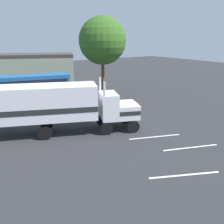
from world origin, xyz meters
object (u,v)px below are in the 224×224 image
Objects in this scene: semi_truck at (45,105)px; tree_left at (103,41)px; parked_bus at (24,86)px; person_bystander at (83,111)px.

tree_left is at bearing 39.69° from semi_truck.
semi_truck reaches higher than parked_bus.
tree_left reaches higher than person_bystander.
tree_left is (10.34, -1.68, 5.26)m from parked_bus.
parked_bus reaches higher than person_bystander.
tree_left reaches higher than parked_bus.
parked_bus is 11.72m from tree_left.
semi_truck is 1.24× the size of parked_bus.
person_bystander is at bearing -132.75° from tree_left.
parked_bus is at bearing 107.43° from person_bystander.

